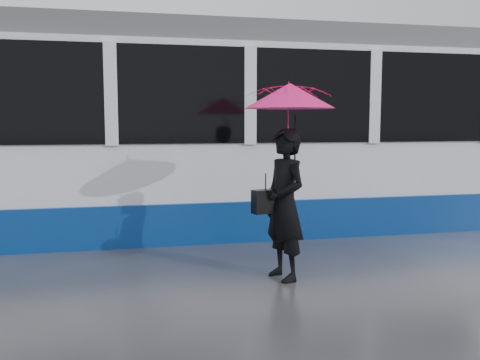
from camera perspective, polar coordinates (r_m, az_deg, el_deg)
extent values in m
plane|color=#2B2C30|center=(6.73, -7.47, -9.45)|extent=(90.00, 90.00, 0.00)
cube|color=#3F3D38|center=(8.45, -8.62, -6.17)|extent=(34.00, 0.07, 0.02)
cube|color=#3F3D38|center=(9.86, -9.24, -4.40)|extent=(34.00, 0.07, 0.02)
cube|color=white|center=(8.97, -10.21, 4.28)|extent=(24.00, 2.40, 2.95)
cube|color=navy|center=(9.09, -10.06, -3.39)|extent=(24.00, 2.56, 0.62)
cube|color=black|center=(8.97, -10.29, 8.59)|extent=(23.00, 2.48, 1.40)
cube|color=#515358|center=(9.07, -10.42, 14.76)|extent=(23.60, 2.20, 0.35)
imported|color=black|center=(6.14, 4.77, -2.63)|extent=(0.58, 0.73, 1.74)
imported|color=#FF158F|center=(6.08, 5.30, 6.38)|extent=(1.18, 1.19, 0.87)
cone|color=#FF158F|center=(6.09, 5.33, 8.94)|extent=(1.27, 1.27, 0.28)
cylinder|color=black|center=(6.10, 5.35, 10.47)|extent=(0.01, 0.01, 0.07)
cylinder|color=black|center=(6.13, 5.89, 3.33)|extent=(0.02, 0.02, 0.76)
cube|color=black|center=(6.09, 2.74, -2.30)|extent=(0.34, 0.22, 0.27)
cylinder|color=black|center=(6.06, 2.75, -0.20)|extent=(0.01, 0.01, 0.18)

